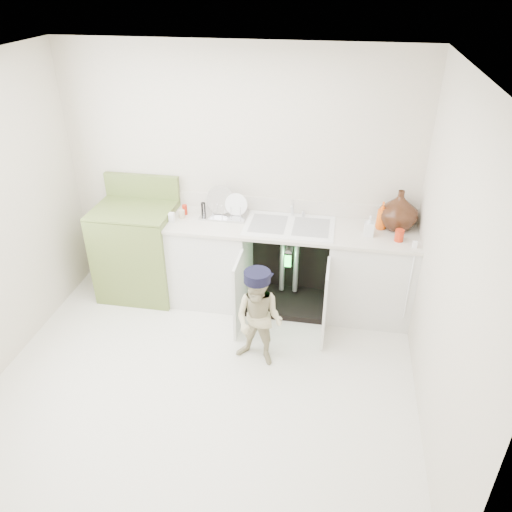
# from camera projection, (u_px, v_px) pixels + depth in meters

# --- Properties ---
(ground) EXTENTS (3.50, 3.50, 0.00)m
(ground) POSITION_uv_depth(u_px,v_px,m) (206.00, 378.00, 4.26)
(ground) COLOR beige
(ground) RESTS_ON ground
(room_shell) EXTENTS (6.00, 5.50, 1.26)m
(room_shell) POSITION_uv_depth(u_px,v_px,m) (197.00, 251.00, 3.62)
(room_shell) COLOR beige
(room_shell) RESTS_ON ground
(counter_run) EXTENTS (2.44, 1.02, 1.28)m
(counter_run) POSITION_uv_depth(u_px,v_px,m) (293.00, 263.00, 4.95)
(counter_run) COLOR silver
(counter_run) RESTS_ON ground
(avocado_stove) EXTENTS (0.78, 0.65, 1.22)m
(avocado_stove) POSITION_uv_depth(u_px,v_px,m) (139.00, 250.00, 5.16)
(avocado_stove) COLOR olive
(avocado_stove) RESTS_ON ground
(repair_worker) EXTENTS (0.51, 0.79, 0.91)m
(repair_worker) POSITION_uv_depth(u_px,v_px,m) (259.00, 318.00, 4.22)
(repair_worker) COLOR tan
(repair_worker) RESTS_ON ground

